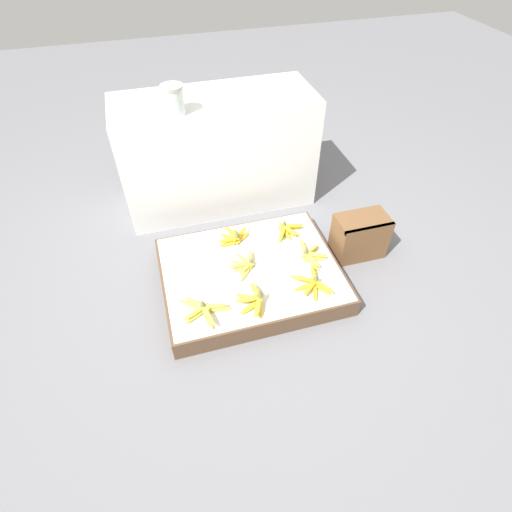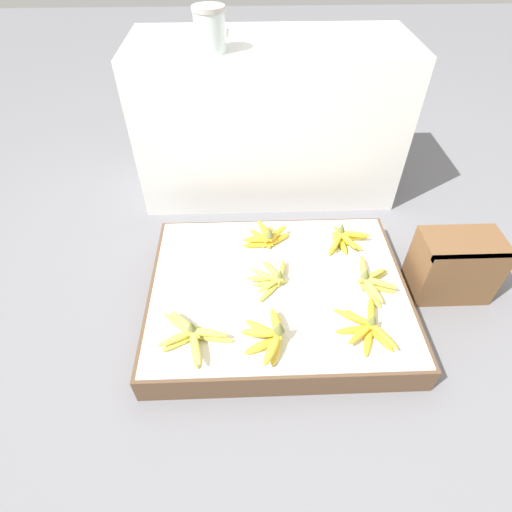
{
  "view_description": "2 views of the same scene",
  "coord_description": "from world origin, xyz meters",
  "px_view_note": "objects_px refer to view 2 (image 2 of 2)",
  "views": [
    {
      "loc": [
        -0.42,
        -1.58,
        1.86
      ],
      "look_at": [
        0.05,
        0.04,
        0.18
      ],
      "focal_mm": 28.0,
      "sensor_mm": 36.0,
      "label": 1
    },
    {
      "loc": [
        -0.13,
        -1.07,
        1.36
      ],
      "look_at": [
        -0.09,
        0.11,
        0.19
      ],
      "focal_mm": 28.0,
      "sensor_mm": 36.0,
      "label": 2
    }
  ],
  "objects_px": {
    "banana_bunch_middle_midright": "(371,281)",
    "banana_bunch_back_midright": "(344,238)",
    "wooden_crate": "(454,266)",
    "glass_jar": "(210,29)",
    "banana_bunch_back_midleft": "(267,237)",
    "banana_bunch_front_left": "(191,335)",
    "foam_tray_white": "(292,39)",
    "banana_bunch_front_midright": "(367,327)",
    "banana_bunch_front_midleft": "(270,336)",
    "banana_bunch_middle_midleft": "(272,277)"
  },
  "relations": [
    {
      "from": "banana_bunch_front_midright",
      "to": "glass_jar",
      "type": "relative_size",
      "value": 1.48
    },
    {
      "from": "banana_bunch_front_midleft",
      "to": "banana_bunch_middle_midright",
      "type": "relative_size",
      "value": 0.93
    },
    {
      "from": "banana_bunch_front_midleft",
      "to": "foam_tray_white",
      "type": "height_order",
      "value": "foam_tray_white"
    },
    {
      "from": "banana_bunch_middle_midright",
      "to": "banana_bunch_back_midleft",
      "type": "height_order",
      "value": "banana_bunch_back_midleft"
    },
    {
      "from": "wooden_crate",
      "to": "banana_bunch_middle_midright",
      "type": "relative_size",
      "value": 1.23
    },
    {
      "from": "banana_bunch_middle_midright",
      "to": "banana_bunch_back_midright",
      "type": "distance_m",
      "value": 0.26
    },
    {
      "from": "banana_bunch_front_left",
      "to": "foam_tray_white",
      "type": "relative_size",
      "value": 0.94
    },
    {
      "from": "banana_bunch_front_midleft",
      "to": "banana_bunch_back_midleft",
      "type": "height_order",
      "value": "banana_bunch_front_midleft"
    },
    {
      "from": "banana_bunch_back_midleft",
      "to": "glass_jar",
      "type": "height_order",
      "value": "glass_jar"
    },
    {
      "from": "banana_bunch_front_left",
      "to": "banana_bunch_back_midleft",
      "type": "height_order",
      "value": "banana_bunch_back_midleft"
    },
    {
      "from": "banana_bunch_front_left",
      "to": "banana_bunch_back_midright",
      "type": "bearing_deg",
      "value": 37.43
    },
    {
      "from": "banana_bunch_back_midright",
      "to": "glass_jar",
      "type": "bearing_deg",
      "value": 138.88
    },
    {
      "from": "banana_bunch_back_midright",
      "to": "foam_tray_white",
      "type": "distance_m",
      "value": 0.92
    },
    {
      "from": "foam_tray_white",
      "to": "banana_bunch_middle_midleft",
      "type": "bearing_deg",
      "value": -98.5
    },
    {
      "from": "banana_bunch_front_midleft",
      "to": "banana_bunch_middle_midleft",
      "type": "xyz_separation_m",
      "value": [
        0.03,
        0.29,
        -0.01
      ]
    },
    {
      "from": "banana_bunch_middle_midleft",
      "to": "banana_bunch_back_midright",
      "type": "distance_m",
      "value": 0.4
    },
    {
      "from": "banana_bunch_front_midleft",
      "to": "foam_tray_white",
      "type": "xyz_separation_m",
      "value": [
        0.15,
        1.13,
        0.63
      ]
    },
    {
      "from": "banana_bunch_front_left",
      "to": "banana_bunch_middle_midright",
      "type": "distance_m",
      "value": 0.74
    },
    {
      "from": "banana_bunch_middle_midright",
      "to": "banana_bunch_back_midright",
      "type": "height_order",
      "value": "same"
    },
    {
      "from": "wooden_crate",
      "to": "foam_tray_white",
      "type": "distance_m",
      "value": 1.22
    },
    {
      "from": "banana_bunch_middle_midright",
      "to": "banana_bunch_back_midright",
      "type": "bearing_deg",
      "value": 103.0
    },
    {
      "from": "banana_bunch_front_left",
      "to": "banana_bunch_front_midleft",
      "type": "xyz_separation_m",
      "value": [
        0.28,
        -0.02,
        0.01
      ]
    },
    {
      "from": "banana_bunch_back_midleft",
      "to": "banana_bunch_front_midright",
      "type": "bearing_deg",
      "value": -55.57
    },
    {
      "from": "banana_bunch_middle_midright",
      "to": "wooden_crate",
      "type": "bearing_deg",
      "value": 12.08
    },
    {
      "from": "banana_bunch_front_midright",
      "to": "banana_bunch_front_left",
      "type": "bearing_deg",
      "value": -178.49
    },
    {
      "from": "wooden_crate",
      "to": "banana_bunch_front_left",
      "type": "relative_size",
      "value": 1.2
    },
    {
      "from": "banana_bunch_back_midright",
      "to": "foam_tray_white",
      "type": "height_order",
      "value": "foam_tray_white"
    },
    {
      "from": "banana_bunch_middle_midleft",
      "to": "glass_jar",
      "type": "bearing_deg",
      "value": 107.85
    },
    {
      "from": "banana_bunch_middle_midleft",
      "to": "banana_bunch_back_midleft",
      "type": "relative_size",
      "value": 1.03
    },
    {
      "from": "banana_bunch_front_midright",
      "to": "banana_bunch_middle_midright",
      "type": "xyz_separation_m",
      "value": [
        0.07,
        0.22,
        0.0
      ]
    },
    {
      "from": "banana_bunch_front_midleft",
      "to": "banana_bunch_middle_midleft",
      "type": "height_order",
      "value": "banana_bunch_front_midleft"
    },
    {
      "from": "banana_bunch_back_midright",
      "to": "glass_jar",
      "type": "distance_m",
      "value": 1.04
    },
    {
      "from": "banana_bunch_front_left",
      "to": "glass_jar",
      "type": "relative_size",
      "value": 1.6
    },
    {
      "from": "banana_bunch_front_left",
      "to": "glass_jar",
      "type": "bearing_deg",
      "value": 85.45
    },
    {
      "from": "wooden_crate",
      "to": "foam_tray_white",
      "type": "bearing_deg",
      "value": 128.72
    },
    {
      "from": "banana_bunch_middle_midright",
      "to": "banana_bunch_front_midleft",
      "type": "bearing_deg",
      "value": -149.36
    },
    {
      "from": "wooden_crate",
      "to": "glass_jar",
      "type": "bearing_deg",
      "value": 146.13
    },
    {
      "from": "banana_bunch_front_midleft",
      "to": "glass_jar",
      "type": "distance_m",
      "value": 1.24
    },
    {
      "from": "banana_bunch_middle_midleft",
      "to": "banana_bunch_front_left",
      "type": "bearing_deg",
      "value": -138.35
    },
    {
      "from": "wooden_crate",
      "to": "foam_tray_white",
      "type": "xyz_separation_m",
      "value": [
        -0.64,
        0.8,
        0.65
      ]
    },
    {
      "from": "foam_tray_white",
      "to": "banana_bunch_front_midright",
      "type": "bearing_deg",
      "value": -79.57
    },
    {
      "from": "banana_bunch_back_midright",
      "to": "banana_bunch_front_midleft",
      "type": "bearing_deg",
      "value": -125.51
    },
    {
      "from": "banana_bunch_middle_midleft",
      "to": "banana_bunch_middle_midright",
      "type": "height_order",
      "value": "banana_bunch_middle_midright"
    },
    {
      "from": "banana_bunch_back_midleft",
      "to": "banana_bunch_back_midright",
      "type": "relative_size",
      "value": 1.05
    },
    {
      "from": "banana_bunch_front_left",
      "to": "banana_bunch_front_midleft",
      "type": "distance_m",
      "value": 0.28
    },
    {
      "from": "banana_bunch_front_midright",
      "to": "glass_jar",
      "type": "xyz_separation_m",
      "value": [
        -0.56,
        0.97,
        0.72
      ]
    },
    {
      "from": "banana_bunch_middle_midleft",
      "to": "banana_bunch_back_midleft",
      "type": "bearing_deg",
      "value": 92.39
    },
    {
      "from": "banana_bunch_front_midleft",
      "to": "glass_jar",
      "type": "xyz_separation_m",
      "value": [
        -0.2,
        1.0,
        0.71
      ]
    },
    {
      "from": "banana_bunch_front_left",
      "to": "foam_tray_white",
      "type": "xyz_separation_m",
      "value": [
        0.43,
        1.12,
        0.64
      ]
    },
    {
      "from": "banana_bunch_front_midleft",
      "to": "glass_jar",
      "type": "relative_size",
      "value": 1.45
    }
  ]
}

